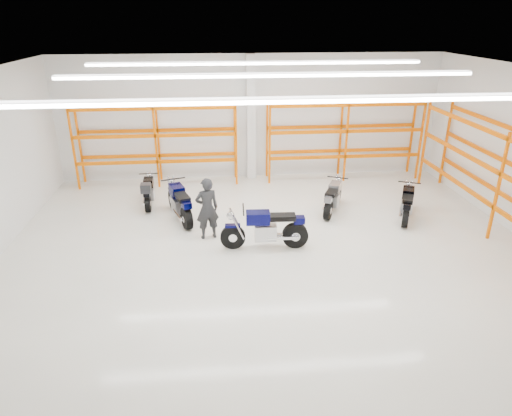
{
  "coord_description": "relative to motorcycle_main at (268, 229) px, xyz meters",
  "views": [
    {
      "loc": [
        -1.42,
        -10.67,
        5.71
      ],
      "look_at": [
        -0.33,
        0.5,
        0.96
      ],
      "focal_mm": 32.0,
      "sensor_mm": 36.0,
      "label": 1
    }
  ],
  "objects": [
    {
      "name": "structural_column",
      "position": [
        0.05,
        5.78,
        1.71
      ],
      "size": [
        0.32,
        0.32,
        4.5
      ],
      "primitive_type": "cube",
      "color": "white",
      "rests_on": "ground"
    },
    {
      "name": "room_shell",
      "position": [
        0.05,
        -0.02,
        2.75
      ],
      "size": [
        14.02,
        12.02,
        4.51
      ],
      "color": "white",
      "rests_on": "ground"
    },
    {
      "name": "motorcycle_back_b",
      "position": [
        -2.42,
        2.05,
        -0.01
      ],
      "size": [
        0.98,
        2.2,
        1.11
      ],
      "color": "black",
      "rests_on": "ground"
    },
    {
      "name": "motorcycle_back_a",
      "position": [
        -3.49,
        3.23,
        -0.06
      ],
      "size": [
        0.62,
        1.94,
        1.0
      ],
      "color": "black",
      "rests_on": "ground"
    },
    {
      "name": "motorcycle_back_d",
      "position": [
        4.38,
        1.46,
        -0.07
      ],
      "size": [
        1.01,
        1.9,
        0.99
      ],
      "color": "black",
      "rests_on": "ground"
    },
    {
      "name": "standing_man",
      "position": [
        -1.59,
        0.76,
        0.34
      ],
      "size": [
        0.72,
        0.56,
        1.75
      ],
      "primitive_type": "imported",
      "rotation": [
        0.0,
        0.0,
        3.38
      ],
      "color": "black",
      "rests_on": "ground"
    },
    {
      "name": "pallet_racking_back_right",
      "position": [
        3.45,
        5.44,
        1.25
      ],
      "size": [
        5.67,
        0.87,
        3.0
      ],
      "color": "#E06300",
      "rests_on": "ground"
    },
    {
      "name": "motorcycle_back_c",
      "position": [
        2.29,
        2.17,
        -0.07
      ],
      "size": [
        1.04,
        1.85,
        0.98
      ],
      "color": "black",
      "rests_on": "ground"
    },
    {
      "name": "ground",
      "position": [
        0.05,
        -0.04,
        -0.54
      ],
      "size": [
        14.0,
        14.0,
        0.0
      ],
      "primitive_type": "plane",
      "color": "beige",
      "rests_on": "ground"
    },
    {
      "name": "pallet_racking_back_left",
      "position": [
        -3.35,
        5.44,
        1.25
      ],
      "size": [
        5.67,
        0.87,
        3.0
      ],
      "color": "#E06300",
      "rests_on": "ground"
    },
    {
      "name": "motorcycle_main",
      "position": [
        0.0,
        0.0,
        0.0
      ],
      "size": [
        2.33,
        0.77,
        1.14
      ],
      "color": "black",
      "rests_on": "ground"
    }
  ]
}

